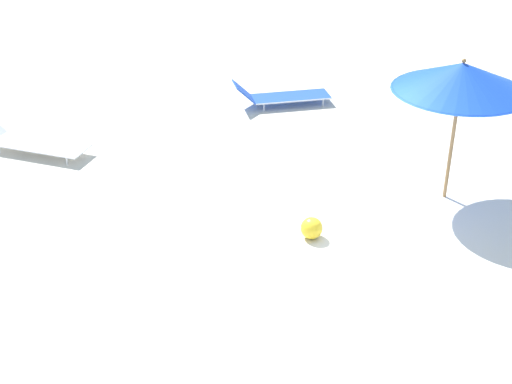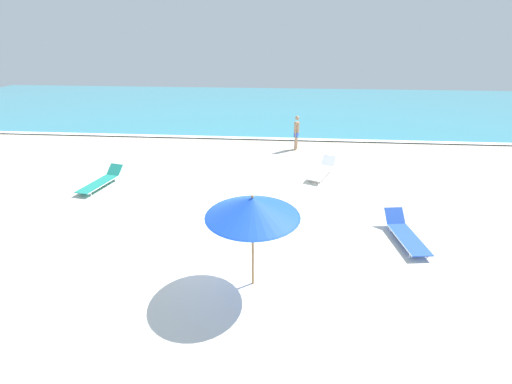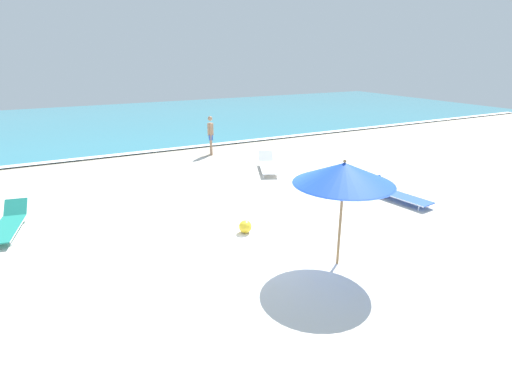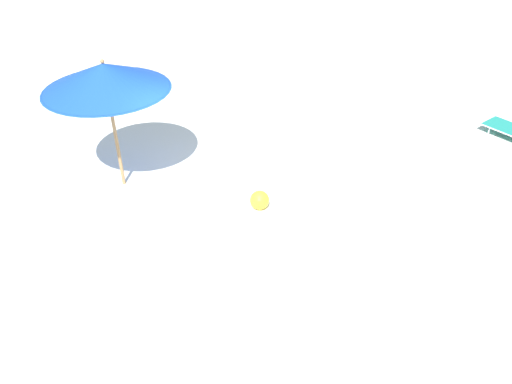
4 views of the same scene
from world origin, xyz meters
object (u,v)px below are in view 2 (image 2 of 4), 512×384
Objects in this scene: beach_umbrella at (253,207)px; beach_ball at (225,225)px; sun_lounger_under_umbrella at (322,170)px; sun_lounger_beside_umbrella at (405,234)px; beachgoer_wading_adult at (297,131)px; sun_lounger_near_water_left at (101,181)px.

beach_umbrella is 7.07× the size of beach_ball.
sun_lounger_under_umbrella is 5.90m from beach_ball.
sun_lounger_beside_umbrella is 6.38× the size of beach_ball.
beachgoer_wading_adult reaches higher than sun_lounger_beside_umbrella.
sun_lounger_near_water_left reaches higher than beach_ball.
beach_umbrella is at bearing -28.69° from sun_lounger_near_water_left.
beachgoer_wading_adult reaches higher than sun_lounger_near_water_left.
beach_ball is at bearing 114.52° from beach_umbrella.
beach_umbrella reaches higher than beach_ball.
beach_umbrella is 3.26m from beach_ball.
sun_lounger_beside_umbrella reaches higher than sun_lounger_near_water_left.
beach_ball is (5.45, -2.94, -0.04)m from sun_lounger_near_water_left.
sun_lounger_under_umbrella is at bearing 22.60° from sun_lounger_near_water_left.
beachgoer_wading_adult is at bearing 129.95° from sun_lounger_under_umbrella.
sun_lounger_under_umbrella is at bearing 34.80° from beachgoer_wading_adult.
beach_ball is at bearing -17.81° from sun_lounger_near_water_left.
beachgoer_wading_adult is 8.67m from beach_ball.
sun_lounger_under_umbrella is 6.88× the size of beach_ball.
beach_umbrella is 8.66m from sun_lounger_near_water_left.
beachgoer_wading_adult reaches higher than beach_ball.
beach_umbrella reaches higher than beachgoer_wading_adult.
sun_lounger_near_water_left is at bearing 151.67° from beach_ball.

